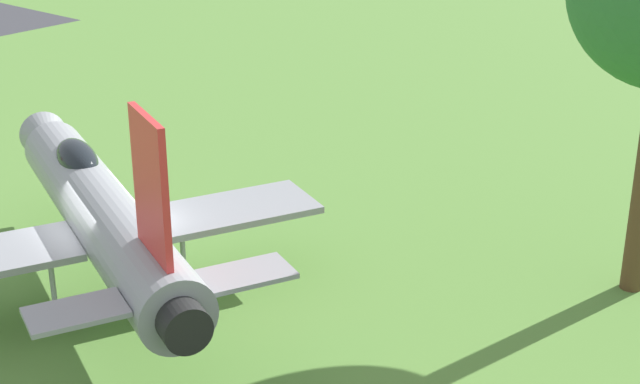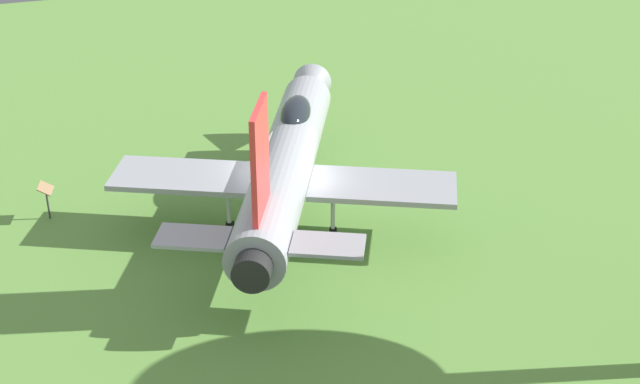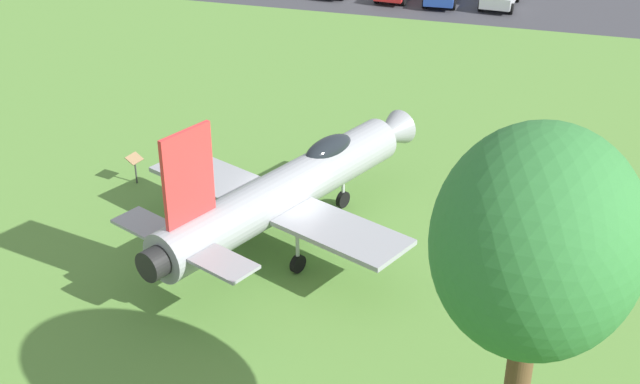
{
  "view_description": "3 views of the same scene",
  "coord_description": "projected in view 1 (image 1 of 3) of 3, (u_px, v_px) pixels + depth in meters",
  "views": [
    {
      "loc": [
        -17.34,
        10.73,
        10.64
      ],
      "look_at": [
        -3.46,
        -3.49,
        2.5
      ],
      "focal_mm": 53.43,
      "sensor_mm": 36.0,
      "label": 1
    },
    {
      "loc": [
        -23.76,
        4.24,
        14.11
      ],
      "look_at": [
        -0.94,
        -0.81,
        1.5
      ],
      "focal_mm": 53.16,
      "sensor_mm": 36.0,
      "label": 2
    },
    {
      "loc": [
        -22.39,
        -9.77,
        15.26
      ],
      "look_at": [
        0.29,
        -1.14,
        1.98
      ],
      "focal_mm": 48.54,
      "sensor_mm": 36.0,
      "label": 3
    }
  ],
  "objects": [
    {
      "name": "display_jet",
      "position": [
        100.0,
        210.0,
        21.88
      ],
      "size": [
        12.03,
        9.84,
        5.47
      ],
      "rotation": [
        0.0,
        0.0,
        5.95
      ],
      "color": "gray",
      "rests_on": "ground_plane"
    },
    {
      "name": "ground_plane",
      "position": [
        111.0,
        292.0,
        22.35
      ],
      "size": [
        200.0,
        200.0,
        0.0
      ],
      "primitive_type": "plane",
      "color": "#568438"
    }
  ]
}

